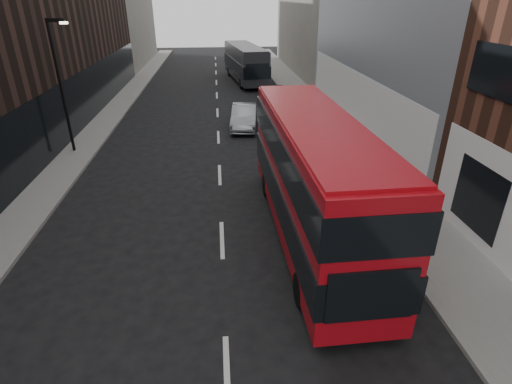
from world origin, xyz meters
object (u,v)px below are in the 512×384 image
object	(u,v)px
car_c	(276,101)
grey_bus	(245,62)
car_a	(281,125)
car_b	(244,117)
street_lamp	(61,79)
red_bus	(314,175)

from	to	relation	value
car_c	grey_bus	bearing A→B (deg)	95.33
car_a	car_b	world-z (taller)	car_b
street_lamp	car_a	bearing A→B (deg)	8.41
red_bus	car_c	size ratio (longest dim) A/B	2.15
street_lamp	car_c	world-z (taller)	street_lamp
grey_bus	street_lamp	bearing A→B (deg)	-126.60
car_b	grey_bus	bearing A→B (deg)	92.14
red_bus	car_a	distance (m)	12.04
grey_bus	car_c	xyz separation A→B (m)	(1.54, -12.16, -1.16)
car_b	car_c	size ratio (longest dim) A/B	0.89
street_lamp	car_c	size ratio (longest dim) A/B	1.33
street_lamp	car_b	distance (m)	11.30
red_bus	grey_bus	xyz separation A→B (m)	(-0.22, 30.36, -0.60)
street_lamp	red_bus	world-z (taller)	street_lamp
street_lamp	grey_bus	bearing A→B (deg)	60.90
car_a	street_lamp	bearing A→B (deg)	-171.79
red_bus	grey_bus	distance (m)	30.37
car_a	car_c	distance (m)	6.34
car_b	car_c	xyz separation A→B (m)	(2.80, 4.18, -0.00)
car_b	street_lamp	bearing A→B (deg)	-152.04
street_lamp	car_b	size ratio (longest dim) A/B	1.50
red_bus	grey_bus	bearing A→B (deg)	89.27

